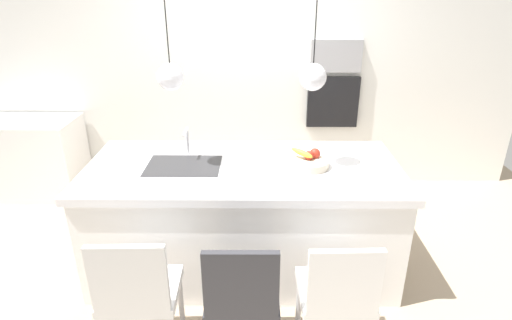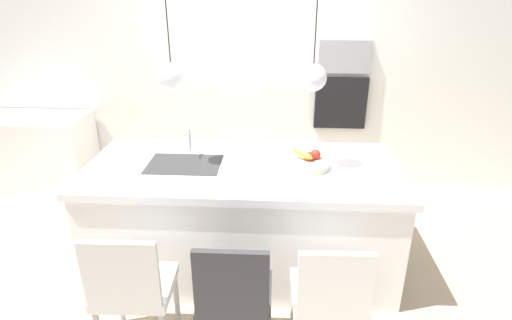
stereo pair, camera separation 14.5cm
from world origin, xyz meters
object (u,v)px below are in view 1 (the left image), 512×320
object	(u,v)px
microwave	(336,56)
chair_middle	(242,295)
fruit_bowl	(309,161)
oven	(333,102)
chair_far	(337,293)
chair_near	(138,291)

from	to	relation	value
microwave	chair_middle	world-z (taller)	microwave
microwave	chair_middle	distance (m)	2.86
fruit_bowl	chair_middle	distance (m)	1.15
oven	chair_far	bearing A→B (deg)	-97.83
fruit_bowl	chair_far	size ratio (longest dim) A/B	0.34
chair_middle	fruit_bowl	bearing A→B (deg)	63.48
chair_middle	chair_far	size ratio (longest dim) A/B	0.99
chair_middle	chair_near	bearing A→B (deg)	179.86
fruit_bowl	oven	xyz separation A→B (m)	(0.43, 1.58, 0.02)
oven	fruit_bowl	bearing A→B (deg)	-105.29
microwave	chair_near	bearing A→B (deg)	-121.02
microwave	chair_far	bearing A→B (deg)	-97.83
chair_middle	microwave	bearing A→B (deg)	70.31
oven	chair_far	size ratio (longest dim) A/B	0.61
fruit_bowl	chair_near	bearing A→B (deg)	-138.97
fruit_bowl	microwave	bearing A→B (deg)	74.71
fruit_bowl	microwave	size ratio (longest dim) A/B	0.57
oven	chair_near	size ratio (longest dim) A/B	0.60
chair_far	chair_middle	bearing A→B (deg)	-179.70
fruit_bowl	oven	world-z (taller)	oven
chair_far	oven	bearing A→B (deg)	82.17
chair_near	chair_far	size ratio (longest dim) A/B	1.02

